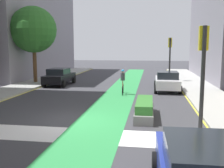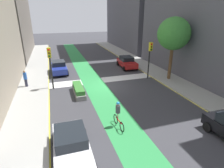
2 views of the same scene
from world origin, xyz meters
The scene contains 16 objects.
ground_plane centered at (0.00, 0.00, 0.00)m, with size 120.00×120.00×0.00m, color #38383D.
bike_lane_paint centered at (1.22, 0.00, 0.00)m, with size 2.40×60.00×0.01m, color #2D8C47.
crosswalk_band centered at (0.00, -2.00, 0.00)m, with size 12.00×1.80×0.01m, color silver.
sidewalk_left centered at (-7.50, 0.00, 0.07)m, with size 3.00×60.00×0.15m, color #9E9E99.
curb_stripe_left centered at (-6.00, 0.00, 0.01)m, with size 0.16×60.00×0.01m, color yellow.
sidewalk_right centered at (7.50, 0.00, 0.07)m, with size 3.00×60.00×0.15m, color #9E9E99.
curb_stripe_right centered at (6.00, 0.00, 0.01)m, with size 0.16×60.00×0.01m, color yellow.
traffic_signal_near_right centered at (5.52, -0.90, 2.99)m, with size 0.35×0.52×4.26m.
traffic_signal_near_left centered at (-5.33, -0.83, 3.00)m, with size 0.35×0.52×4.27m.
car_white_right_far centered at (4.80, 9.43, 0.80)m, with size 2.05×4.21×1.57m.
car_red_left_near centered at (-4.71, -6.05, 0.80)m, with size 2.20×4.28×1.57m.
car_blue_right_near centered at (4.63, -6.31, 0.80)m, with size 2.11×4.24×1.57m.
cyclist_in_lane centered at (1.46, 7.44, 0.97)m, with size 0.32×1.73×1.86m.
pedestrian_sidewalk_right_a centered at (8.15, -2.21, 1.02)m, with size 0.34×0.34×1.71m.
street_tree_near centered at (-7.40, 0.29, 5.21)m, with size 3.50×3.50×6.85m.
median_planter centered at (3.22, 1.15, 0.40)m, with size 0.87×3.35×0.85m.
Camera 2 is at (5.20, 17.58, 7.29)m, focal length 29.55 mm.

